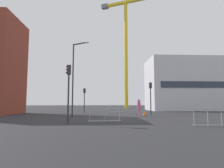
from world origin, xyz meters
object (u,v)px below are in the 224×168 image
traffic_light_median (84,96)px  traffic_cone_striped (145,114)px  construction_crane (128,36)px  traffic_light_verge (151,93)px  streetlamp_tall (75,73)px  pedestrian_walking (139,107)px  traffic_light_corner (69,84)px

traffic_light_median → traffic_cone_striped: traffic_light_median is taller
construction_crane → traffic_light_verge: construction_crane is taller
construction_crane → traffic_cone_striped: bearing=-93.7°
construction_crane → streetlamp_tall: size_ratio=3.76×
streetlamp_tall → traffic_cone_striped: bearing=12.0°
traffic_light_median → traffic_cone_striped: 10.55m
pedestrian_walking → traffic_cone_striped: 1.85m
traffic_light_median → pedestrian_walking: size_ratio=1.97×
construction_crane → traffic_light_corner: bearing=-104.5°
traffic_light_corner → traffic_light_median: size_ratio=1.18×
traffic_light_median → pedestrian_walking: bearing=-52.5°
traffic_light_verge → traffic_cone_striped: (-1.09, -1.44, -2.39)m
pedestrian_walking → traffic_light_verge: bearing=55.0°
traffic_light_median → traffic_light_verge: traffic_light_verge is taller
construction_crane → traffic_cone_striped: 32.92m
traffic_cone_striped → streetlamp_tall: bearing=-168.0°
streetlamp_tall → traffic_light_corner: streetlamp_tall is taller
streetlamp_tall → traffic_light_median: 9.02m
streetlamp_tall → traffic_light_verge: 9.41m
traffic_light_verge → traffic_light_corner: bearing=-133.0°
traffic_light_corner → pedestrian_walking: size_ratio=2.34×
traffic_light_median → pedestrian_walking: (6.55, -8.55, -1.37)m
traffic_light_verge → traffic_cone_striped: 3.00m
streetlamp_tall → pedestrian_walking: streetlamp_tall is taller
traffic_light_median → traffic_light_verge: (8.54, -5.72, 0.21)m
construction_crane → traffic_light_corner: 39.09m
traffic_light_median → traffic_cone_striped: (7.44, -7.15, -2.18)m
construction_crane → traffic_cone_striped: (-1.75, -27.07, -18.64)m
streetlamp_tall → traffic_light_median: size_ratio=2.15×
streetlamp_tall → traffic_light_corner: size_ratio=1.81×
streetlamp_tall → traffic_light_corner: (0.43, -5.82, -1.71)m
traffic_light_verge → traffic_cone_striped: traffic_light_verge is taller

